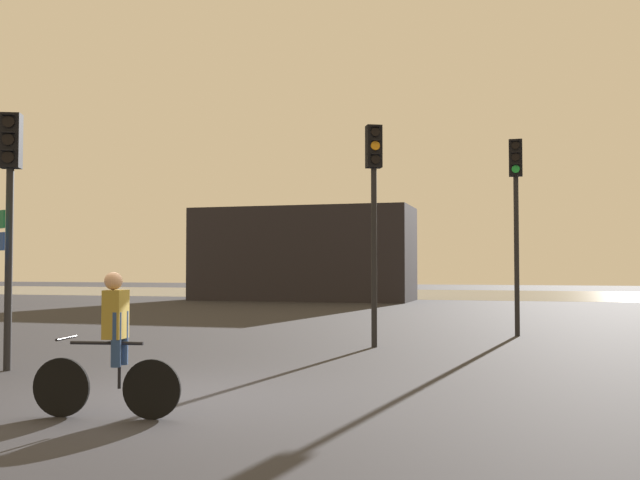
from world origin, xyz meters
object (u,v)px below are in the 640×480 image
distant_building (303,254)px  traffic_light_far_right (516,200)px  cyclist (112,344)px  traffic_light_near_left (10,191)px  traffic_light_center (374,193)px

distant_building → traffic_light_far_right: 19.60m
distant_building → cyclist: distant_building is taller
traffic_light_near_left → cyclist: bearing=120.6°
distant_building → traffic_light_center: (7.74, -19.77, 0.90)m
distant_building → traffic_light_near_left: 24.87m
traffic_light_near_left → traffic_light_center: 7.06m
distant_building → cyclist: bearing=-77.0°
traffic_light_near_left → distant_building: bearing=-106.4°
distant_building → traffic_light_center: 21.25m
distant_building → traffic_light_center: bearing=-68.6°
traffic_light_near_left → traffic_light_far_right: 11.42m
traffic_light_near_left → traffic_light_far_right: traffic_light_far_right is taller
distant_building → traffic_light_near_left: (2.71, -24.71, 0.60)m
traffic_light_near_left → traffic_light_far_right: (7.88, 8.25, 0.39)m
traffic_light_far_right → cyclist: size_ratio=2.83×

